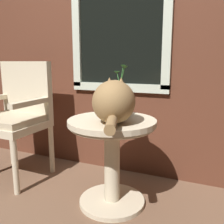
# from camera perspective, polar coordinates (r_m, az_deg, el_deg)

# --- Properties ---
(ground_plane) EXTENTS (6.00, 6.00, 0.00)m
(ground_plane) POSITION_cam_1_polar(r_m,az_deg,el_deg) (1.77, -11.41, -22.42)
(ground_plane) COLOR brown
(back_wall) EXTENTS (4.00, 0.07, 2.60)m
(back_wall) POSITION_cam_1_polar(r_m,az_deg,el_deg) (2.24, 0.37, 19.50)
(back_wall) COLOR #562D1E
(back_wall) RESTS_ON ground_plane
(wicker_side_table) EXTENTS (0.59, 0.59, 0.61)m
(wicker_side_table) POSITION_cam_1_polar(r_m,az_deg,el_deg) (1.71, -0.00, -7.96)
(wicker_side_table) COLOR beige
(wicker_side_table) RESTS_ON ground_plane
(wicker_chair) EXTENTS (0.52, 0.48, 0.99)m
(wicker_chair) POSITION_cam_1_polar(r_m,az_deg,el_deg) (2.28, -20.94, -0.12)
(wicker_chair) COLOR beige
(wicker_chair) RESTS_ON ground_plane
(cat) EXTENTS (0.36, 0.62, 0.27)m
(cat) POSITION_cam_1_polar(r_m,az_deg,el_deg) (1.55, 0.43, 2.55)
(cat) COLOR olive
(cat) RESTS_ON wicker_side_table
(pewter_vase_with_ivy) EXTENTS (0.15, 0.15, 0.35)m
(pewter_vase_with_ivy) POSITION_cam_1_polar(r_m,az_deg,el_deg) (1.78, 1.80, 2.77)
(pewter_vase_with_ivy) COLOR gray
(pewter_vase_with_ivy) RESTS_ON wicker_side_table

